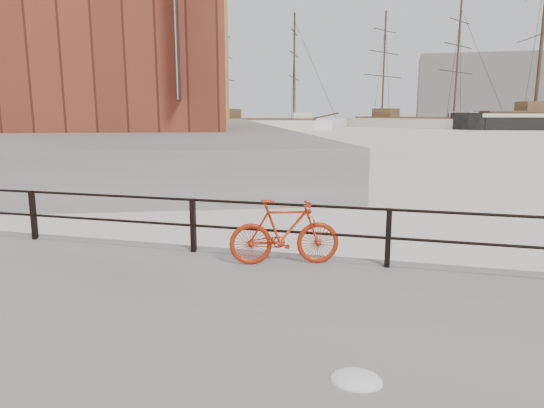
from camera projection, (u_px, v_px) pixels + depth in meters
The scene contains 13 objects.
ground at pixel (386, 284), 8.33m from camera, with size 400.00×400.00×0.00m, color white.
far_quay at pixel (171, 123), 86.61m from camera, with size 24.00×150.00×1.80m, color gray.
guardrail at pixel (388, 238), 8.03m from camera, with size 28.00×0.10×1.00m, color black, non-canonical shape.
bicycle at pixel (284, 232), 8.17m from camera, with size 1.86×0.28×1.12m, color #A9240B.
schooner_mid at pixel (415, 128), 87.15m from camera, with size 30.55×12.92×21.83m, color beige, non-canonical shape.
schooner_left at pixel (260, 130), 78.98m from camera, with size 24.76×11.26×18.77m, color silver, non-canonical shape.
workboat_near at pixel (127, 147), 40.56m from camera, with size 12.42×4.14×7.00m, color black, non-canonical shape.
workboat_far at pixel (130, 137), 55.09m from camera, with size 12.15×4.20×7.00m, color black, non-canonical shape.
apartment_mustard at pixel (122, 17), 51.95m from camera, with size 22.00×15.00×22.20m, color gold.
apartment_cream at pixel (149, 49), 74.46m from camera, with size 20.00×15.00×21.20m, color beige.
apartment_grey at pixel (163, 58), 95.71m from camera, with size 22.00×15.00×23.20m, color #ADADA7.
apartment_brick at pixel (172, 72), 118.32m from camera, with size 24.00×15.00×21.20m, color brown.
industrial_west at pixel (478, 89), 134.45m from camera, with size 32.00×18.00×18.00m, color gray.
Camera 1 is at (0.14, -8.16, 2.91)m, focal length 32.00 mm.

